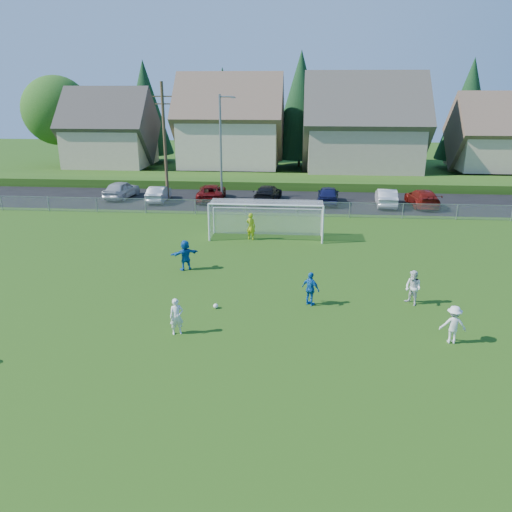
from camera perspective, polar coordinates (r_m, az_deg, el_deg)
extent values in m
plane|color=#193D0C|center=(18.51, -2.17, -12.08)|extent=(160.00, 160.00, 0.00)
plane|color=black|center=(44.35, 2.18, 6.33)|extent=(60.00, 60.00, 0.00)
cube|color=#1E420F|center=(51.63, 2.60, 8.52)|extent=(70.00, 6.00, 0.80)
sphere|color=white|center=(22.71, -4.63, -5.71)|extent=(0.22, 0.22, 0.22)
imported|color=silver|center=(20.39, -9.06, -6.85)|extent=(0.65, 0.55, 1.52)
imported|color=silver|center=(23.86, 17.50, -3.50)|extent=(0.97, 1.00, 1.63)
imported|color=silver|center=(20.91, 21.62, -7.30)|extent=(1.03, 0.63, 1.54)
imported|color=#1255AA|center=(22.85, 6.27, -3.75)|extent=(0.98, 0.85, 1.58)
imported|color=#1255AA|center=(27.39, -8.08, 0.11)|extent=(1.58, 1.23, 1.67)
imported|color=#B7C717|center=(32.58, -0.59, 3.41)|extent=(0.77, 0.66, 1.79)
imported|color=#A9ABB1|center=(46.94, -15.14, 7.35)|extent=(2.45, 4.78, 1.56)
imported|color=#B8B8B8|center=(44.80, -11.06, 7.00)|extent=(1.55, 4.14, 1.35)
imported|color=#5D0A0A|center=(44.58, -5.11, 7.25)|extent=(2.78, 5.26, 1.41)
imported|color=black|center=(44.11, 1.36, 7.19)|extent=(2.49, 5.00, 1.39)
imported|color=#121540|center=(43.58, 8.24, 6.94)|extent=(2.09, 4.55, 1.51)
imported|color=silver|center=(43.60, 14.65, 6.50)|extent=(1.88, 4.56, 1.47)
imported|color=maroon|center=(44.33, 18.47, 6.32)|extent=(2.25, 5.03, 1.43)
cylinder|color=white|center=(32.37, -5.39, 3.82)|extent=(0.12, 0.12, 2.44)
cylinder|color=white|center=(31.91, 7.65, 3.52)|extent=(0.12, 0.12, 2.44)
cylinder|color=white|center=(31.64, 1.09, 5.83)|extent=(7.30, 0.12, 0.12)
cylinder|color=white|center=(34.17, -4.85, 4.08)|extent=(0.08, 0.08, 1.80)
cylinder|color=white|center=(33.73, 7.50, 3.79)|extent=(0.08, 0.08, 1.80)
cylinder|color=white|center=(33.53, 1.30, 5.44)|extent=(7.30, 0.08, 0.08)
cube|color=silver|center=(33.75, 1.29, 3.96)|extent=(7.30, 0.02, 1.80)
cube|color=silver|center=(33.23, -5.12, 4.22)|extent=(0.02, 1.80, 2.44)
cube|color=silver|center=(32.78, 7.58, 3.93)|extent=(0.02, 1.80, 2.44)
cube|color=silver|center=(32.52, 1.20, 6.18)|extent=(7.30, 1.80, 0.02)
cube|color=gray|center=(38.74, 1.79, 6.29)|extent=(52.00, 0.03, 0.03)
cube|color=gray|center=(38.86, 1.78, 5.46)|extent=(52.00, 0.02, 1.14)
cylinder|color=gray|center=(38.86, 1.78, 5.46)|extent=(0.06, 0.06, 1.20)
cylinder|color=slate|center=(42.58, -4.04, 11.92)|extent=(0.18, 0.18, 9.00)
cylinder|color=slate|center=(42.23, -3.48, 17.72)|extent=(1.20, 0.12, 0.12)
cube|color=slate|center=(42.15, -2.63, 17.67)|extent=(0.36, 0.18, 0.12)
cylinder|color=#473321|center=(44.54, -10.38, 12.61)|extent=(0.26, 0.26, 10.00)
cube|color=#473321|center=(44.32, -10.68, 17.49)|extent=(1.60, 0.10, 0.10)
cube|color=#473321|center=(44.33, -10.63, 16.72)|extent=(1.30, 0.10, 0.10)
cube|color=tan|center=(62.18, -16.24, 12.01)|extent=(9.00, 8.00, 4.50)
pyramid|color=#423D38|center=(61.85, -16.82, 18.14)|extent=(9.90, 8.80, 4.41)
cube|color=#C6B58E|center=(59.63, -2.93, 12.94)|extent=(11.00, 9.00, 5.50)
pyramid|color=brown|center=(59.36, -3.06, 20.36)|extent=(12.10, 9.90, 4.96)
cube|color=tan|center=(58.53, 11.99, 12.21)|extent=(12.00, 10.00, 5.00)
pyramid|color=#4C473F|center=(58.23, 12.55, 20.06)|extent=(13.20, 11.00, 5.52)
cube|color=tan|center=(63.10, 25.74, 10.79)|extent=(9.00, 8.00, 4.00)
pyramid|color=brown|center=(62.75, 26.58, 16.56)|extent=(9.90, 8.80, 4.41)
cylinder|color=#382616|center=(69.11, -21.31, 11.20)|extent=(0.36, 0.36, 3.96)
sphere|color=#2B5B19|center=(68.76, -21.79, 15.18)|extent=(8.36, 8.36, 8.36)
cylinder|color=#382616|center=(69.34, -12.15, 10.90)|extent=(0.30, 0.30, 1.20)
cone|color=#143819|center=(68.81, -12.52, 16.22)|extent=(6.76, 6.76, 11.70)
cylinder|color=#382616|center=(68.11, -3.67, 11.14)|extent=(0.30, 0.30, 1.20)
cone|color=#143819|center=(67.60, -3.78, 16.18)|extent=(6.24, 6.24, 10.80)
cylinder|color=#382616|center=(64.40, 4.92, 10.67)|extent=(0.30, 0.30, 1.20)
cone|color=#143819|center=(63.82, 5.10, 16.82)|extent=(7.28, 7.28, 12.60)
cylinder|color=#382616|center=(66.95, 13.73, 11.72)|extent=(0.36, 0.36, 3.96)
sphere|color=#2B5B19|center=(66.59, 14.06, 15.85)|extent=(8.36, 8.36, 8.36)
cylinder|color=#382616|center=(67.42, 22.43, 9.71)|extent=(0.30, 0.30, 1.20)
cone|color=#143819|center=(66.88, 23.13, 15.16)|extent=(6.76, 6.76, 11.70)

